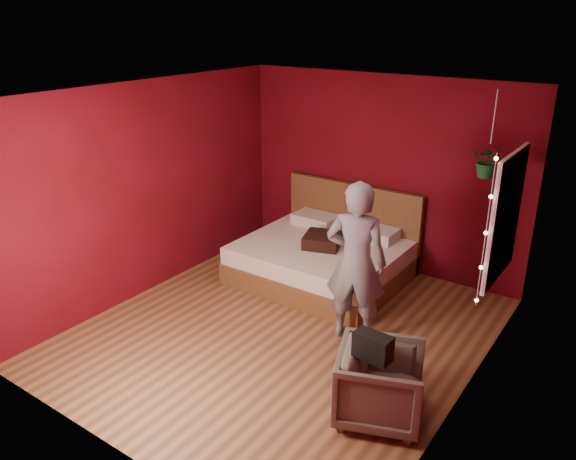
% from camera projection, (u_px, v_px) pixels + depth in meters
% --- Properties ---
extents(floor, '(4.50, 4.50, 0.00)m').
position_uv_depth(floor, '(283.00, 331.00, 6.26)').
color(floor, brown).
rests_on(floor, ground).
extents(room_walls, '(4.04, 4.54, 2.62)m').
position_uv_depth(room_walls, '(283.00, 187.00, 5.64)').
color(room_walls, maroon).
rests_on(room_walls, ground).
extents(window, '(0.05, 0.97, 1.27)m').
position_uv_depth(window, '(505.00, 217.00, 5.35)').
color(window, white).
rests_on(window, room_walls).
extents(fairy_lights, '(0.04, 0.04, 1.45)m').
position_uv_depth(fairy_lights, '(486.00, 233.00, 4.96)').
color(fairy_lights, silver).
rests_on(fairy_lights, room_walls).
extents(bed, '(2.03, 1.73, 1.12)m').
position_uv_depth(bed, '(325.00, 257.00, 7.42)').
color(bed, brown).
rests_on(bed, ground).
extents(person, '(0.74, 0.58, 1.77)m').
position_uv_depth(person, '(356.00, 263.00, 5.84)').
color(person, gray).
rests_on(person, ground).
extents(armchair, '(0.94, 0.93, 0.67)m').
position_uv_depth(armchair, '(380.00, 384.00, 4.83)').
color(armchair, '#5D5949').
rests_on(armchair, ground).
extents(handbag, '(0.33, 0.18, 0.22)m').
position_uv_depth(handbag, '(373.00, 347.00, 4.57)').
color(handbag, black).
rests_on(handbag, armchair).
extents(throw_pillow, '(0.57, 0.57, 0.16)m').
position_uv_depth(throw_pillow, '(323.00, 240.00, 7.18)').
color(throw_pillow, black).
rests_on(throw_pillow, bed).
extents(hanging_plant, '(0.39, 0.36, 0.92)m').
position_uv_depth(hanging_plant, '(488.00, 161.00, 5.88)').
color(hanging_plant, silver).
rests_on(hanging_plant, room_walls).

